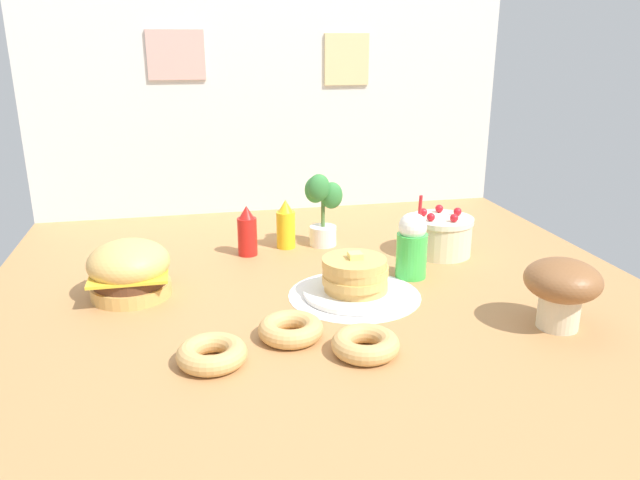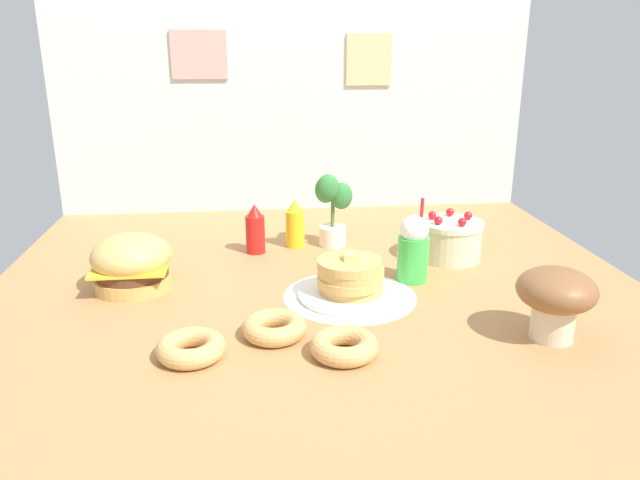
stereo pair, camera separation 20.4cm
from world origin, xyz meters
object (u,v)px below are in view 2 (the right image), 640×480
object	(u,v)px
donut_chocolate	(274,327)
burger	(132,263)
cream_soda_cup	(413,249)
mushroom_stool	(556,296)
ketchup_bottle	(255,230)
mustard_bottle	(295,225)
donut_vanilla	(344,345)
donut_pink_glaze	(191,347)
pancake_stack	(350,280)
potted_plant	(332,207)
layer_cake	(450,239)

from	to	relation	value
donut_chocolate	burger	bearing A→B (deg)	138.37
cream_soda_cup	mushroom_stool	size ratio (longest dim) A/B	1.36
ketchup_bottle	mushroom_stool	world-z (taller)	mushroom_stool
burger	mustard_bottle	bearing A→B (deg)	33.13
mushroom_stool	donut_vanilla	bearing A→B (deg)	-176.95
donut_vanilla	donut_pink_glaze	bearing A→B (deg)	175.11
pancake_stack	potted_plant	distance (m)	0.52
mustard_bottle	donut_chocolate	world-z (taller)	mustard_bottle
ketchup_bottle	donut_chocolate	world-z (taller)	ketchup_bottle
mustard_bottle	donut_chocolate	xyz separation A→B (m)	(-0.11, -0.76, -0.06)
donut_pink_glaze	donut_vanilla	size ratio (longest dim) A/B	1.00
pancake_stack	donut_vanilla	size ratio (longest dim) A/B	1.83
donut_pink_glaze	donut_vanilla	bearing A→B (deg)	-4.89
layer_cake	mustard_bottle	world-z (taller)	mustard_bottle
layer_cake	donut_chocolate	size ratio (longest dim) A/B	1.34
potted_plant	mushroom_stool	bearing A→B (deg)	-59.97
ketchup_bottle	donut_vanilla	distance (m)	0.86
cream_soda_cup	potted_plant	size ratio (longest dim) A/B	0.98
pancake_stack	potted_plant	world-z (taller)	potted_plant
donut_pink_glaze	donut_chocolate	world-z (taller)	same
ketchup_bottle	donut_vanilla	world-z (taller)	ketchup_bottle
mustard_bottle	pancake_stack	bearing A→B (deg)	-75.20
layer_cake	donut_pink_glaze	bearing A→B (deg)	-143.67
pancake_stack	mustard_bottle	distance (m)	0.54
donut_chocolate	mushroom_stool	xyz separation A→B (m)	(0.75, -0.10, 0.10)
ketchup_bottle	donut_pink_glaze	distance (m)	0.82
pancake_stack	layer_cake	xyz separation A→B (m)	(0.42, 0.32, 0.02)
cream_soda_cup	layer_cake	bearing A→B (deg)	46.19
ketchup_bottle	potted_plant	world-z (taller)	potted_plant
mushroom_stool	donut_chocolate	bearing A→B (deg)	172.73
donut_chocolate	donut_vanilla	size ratio (longest dim) A/B	1.00
potted_plant	ketchup_bottle	bearing A→B (deg)	-170.48
burger	cream_soda_cup	size ratio (longest dim) A/B	0.88
pancake_stack	ketchup_bottle	distance (m)	0.55
pancake_stack	ketchup_bottle	size ratio (longest dim) A/B	1.70
mustard_bottle	donut_chocolate	size ratio (longest dim) A/B	1.08
donut_pink_glaze	potted_plant	world-z (taller)	potted_plant
donut_chocolate	donut_vanilla	distance (m)	0.22
burger	donut_vanilla	xyz separation A→B (m)	(0.62, -0.52, -0.06)
potted_plant	pancake_stack	bearing A→B (deg)	-90.96
donut_chocolate	mushroom_stool	size ratio (longest dim) A/B	0.85
pancake_stack	donut_pink_glaze	world-z (taller)	pancake_stack
pancake_stack	donut_vanilla	xyz separation A→B (m)	(-0.07, -0.37, -0.03)
donut_pink_glaze	donut_vanilla	world-z (taller)	same
mustard_bottle	donut_vanilla	world-z (taller)	mustard_bottle
layer_cake	donut_pink_glaze	xyz separation A→B (m)	(-0.89, -0.65, -0.05)
ketchup_bottle	mustard_bottle	world-z (taller)	same
layer_cake	donut_vanilla	xyz separation A→B (m)	(-0.50, -0.69, -0.05)
ketchup_bottle	cream_soda_cup	xyz separation A→B (m)	(0.52, -0.35, 0.02)
mushroom_stool	cream_soda_cup	bearing A→B (deg)	120.54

